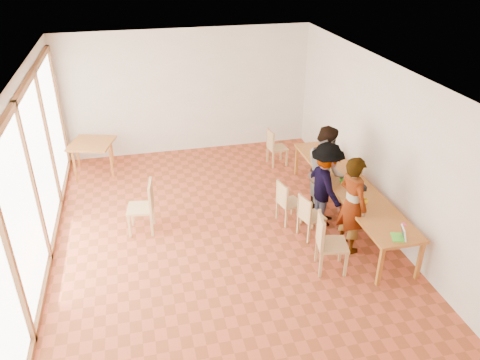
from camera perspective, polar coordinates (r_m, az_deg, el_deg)
The scene contains 25 objects.
ground at distance 8.60m, azimuth -2.41°, elevation -6.92°, with size 8.00×8.00×0.00m, color #AD4729.
wall_back at distance 11.53m, azimuth -6.44°, elevation 10.60°, with size 6.00×0.10×3.00m, color beige.
wall_front at distance 4.69m, azimuth 7.16°, elevation -19.27°, with size 6.00×0.10×3.00m, color beige.
wall_right at distance 8.83m, azimuth 16.90°, elevation 3.95°, with size 0.10×8.00×3.00m, color beige.
window_wall at distance 7.92m, azimuth -24.15°, elevation -0.22°, with size 0.10×8.00×3.00m, color white.
ceiling at distance 7.30m, azimuth -2.90°, elevation 12.88°, with size 6.00×8.00×0.04m, color white.
communal_table at distance 9.02m, azimuth 13.17°, elevation -0.68°, with size 0.80×4.00×0.75m.
side_table at distance 11.05m, azimuth -17.60°, elevation 4.02°, with size 0.90×0.90×0.75m.
chair_near at distance 7.62m, azimuth 10.48°, elevation -6.93°, with size 0.56×0.56×0.54m.
chair_mid at distance 8.39m, azimuth 8.31°, elevation -3.97°, with size 0.48×0.48×0.45m.
chair_far at distance 8.77m, azimuth 5.63°, elevation -2.25°, with size 0.47×0.47×0.45m.
chair_empty at distance 10.99m, azimuth 4.16°, elevation 4.42°, with size 0.44×0.44×0.46m.
chair_spare at distance 8.62m, azimuth -11.43°, elevation -2.60°, with size 0.53×0.53×0.53m.
person_near at distance 8.08m, azimuth 13.50°, elevation -2.90°, with size 0.64×0.42×1.75m, color gray.
person_mid at distance 9.06m, azimuth 10.35°, elevation 1.16°, with size 0.87×0.68×1.79m, color gray.
person_far at distance 8.70m, azimuth 10.36°, elevation -0.59°, with size 1.06×0.61×1.64m, color gray.
laptop_near at distance 7.63m, azimuth 18.97°, elevation -6.38°, with size 0.26×0.28×0.20m.
laptop_mid at distance 9.02m, azimuth 12.98°, elevation 0.07°, with size 0.24×0.27×0.20m.
laptop_far at distance 9.94m, azimuth 10.58°, elevation 3.08°, with size 0.29×0.30×0.21m.
yellow_mug at distance 8.39m, azimuth 14.98°, elevation -2.52°, with size 0.11×0.11×0.09m, color yellow.
green_bottle at distance 9.29m, azimuth 11.47°, elevation 1.71°, with size 0.07×0.07×0.28m, color #197241.
clear_glass at distance 8.75m, azimuth 13.87°, elevation -1.01°, with size 0.07×0.07×0.09m, color silver.
condiment_cup at distance 9.26m, azimuth 14.22°, elevation 0.53°, with size 0.08×0.08×0.06m, color white.
pink_phone at distance 8.01m, azimuth 19.39°, elevation -5.12°, with size 0.05×0.10×0.01m, color #D73D62.
black_pouch at distance 8.85m, azimuth 14.38°, elevation -0.75°, with size 0.16×0.26×0.09m, color black.
Camera 1 is at (-1.25, -6.94, 4.93)m, focal length 35.00 mm.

